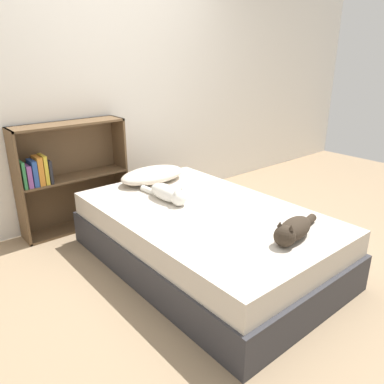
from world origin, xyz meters
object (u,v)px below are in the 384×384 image
Objects in this scene: cat_light at (168,194)px; bed at (204,237)px; pillow at (153,175)px; cat_dark at (293,230)px; bookshelf at (67,175)px.

bed is at bearing 14.81° from cat_light.
pillow is (0.07, 0.80, 0.30)m from bed.
bookshelf is (-0.65, 2.02, -0.00)m from cat_dark.
cat_light is 1.05m from cat_dark.
bookshelf is (-0.43, 0.99, -0.00)m from cat_light.
bed is at bearing -93.06° from cat_dark.
bookshelf is at bearing 139.78° from pillow.
pillow is at bearing 85.06° from bed.
bookshelf is (-0.60, 0.51, -0.00)m from pillow.
cat_light is at bearing -90.07° from cat_dark.
bed is at bearing -67.83° from bookshelf.
bookshelf is at bearing 112.17° from bed.
cat_light reaches higher than pillow.
bookshelf reaches higher than cat_dark.
cat_dark reaches higher than pillow.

